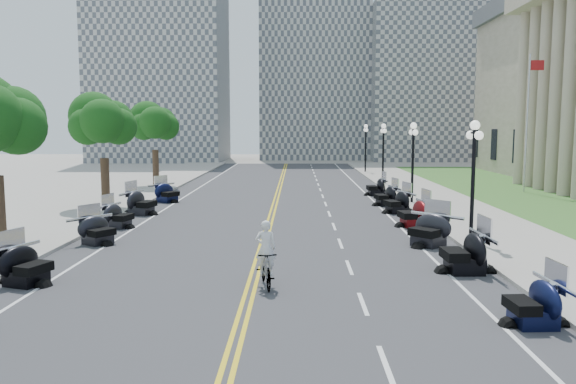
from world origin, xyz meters
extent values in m
plane|color=gray|center=(0.00, 0.00, 0.00)|extent=(160.00, 160.00, 0.00)
cube|color=#333335|center=(0.00, 10.00, 0.00)|extent=(16.00, 90.00, 0.01)
cube|color=yellow|center=(-0.12, 10.00, 0.01)|extent=(0.12, 90.00, 0.00)
cube|color=yellow|center=(0.12, 10.00, 0.01)|extent=(0.12, 90.00, 0.00)
cube|color=white|center=(6.40, 10.00, 0.01)|extent=(0.12, 90.00, 0.00)
cube|color=white|center=(-6.40, 10.00, 0.01)|extent=(0.12, 90.00, 0.00)
cube|color=white|center=(3.20, -8.00, 0.01)|extent=(0.12, 2.00, 0.00)
cube|color=white|center=(3.20, -4.00, 0.01)|extent=(0.12, 2.00, 0.00)
cube|color=white|center=(3.20, 0.00, 0.01)|extent=(0.12, 2.00, 0.00)
cube|color=white|center=(3.20, 4.00, 0.01)|extent=(0.12, 2.00, 0.00)
cube|color=white|center=(3.20, 8.00, 0.01)|extent=(0.12, 2.00, 0.00)
cube|color=white|center=(3.20, 12.00, 0.01)|extent=(0.12, 2.00, 0.00)
cube|color=white|center=(3.20, 16.00, 0.01)|extent=(0.12, 2.00, 0.00)
cube|color=white|center=(3.20, 20.00, 0.01)|extent=(0.12, 2.00, 0.00)
cube|color=white|center=(3.20, 24.00, 0.01)|extent=(0.12, 2.00, 0.00)
cube|color=white|center=(3.20, 28.00, 0.01)|extent=(0.12, 2.00, 0.00)
cube|color=white|center=(3.20, 32.00, 0.01)|extent=(0.12, 2.00, 0.00)
cube|color=white|center=(3.20, 36.00, 0.01)|extent=(0.12, 2.00, 0.00)
cube|color=white|center=(3.20, 40.00, 0.01)|extent=(0.12, 2.00, 0.00)
cube|color=white|center=(3.20, 44.00, 0.01)|extent=(0.12, 2.00, 0.00)
cube|color=white|center=(3.20, 48.00, 0.01)|extent=(0.12, 2.00, 0.00)
cube|color=white|center=(3.20, 52.00, 0.01)|extent=(0.12, 2.00, 0.00)
cube|color=#9E9991|center=(10.50, 10.00, 0.07)|extent=(5.00, 90.00, 0.15)
cube|color=#9E9991|center=(-10.50, 10.00, 0.07)|extent=(5.00, 90.00, 0.15)
cube|color=#356023|center=(17.50, 18.00, 0.05)|extent=(9.00, 60.00, 0.10)
cube|color=gray|center=(-18.00, 62.00, 13.00)|extent=(18.00, 14.00, 26.00)
cube|color=gray|center=(4.00, 68.00, 15.00)|extent=(16.00, 12.00, 30.00)
cube|color=gray|center=(22.00, 65.00, 11.00)|extent=(20.00, 14.00, 22.00)
imported|color=#A51414|center=(0.44, -2.39, 0.58)|extent=(0.89, 1.99, 1.15)
imported|color=silver|center=(0.44, -2.39, 2.01)|extent=(0.62, 0.41, 1.71)
camera|label=1|loc=(1.37, -18.97, 4.84)|focal=35.00mm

